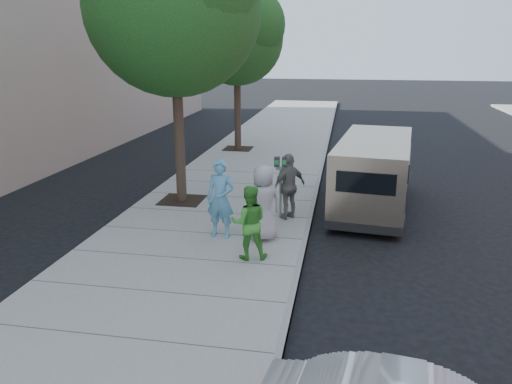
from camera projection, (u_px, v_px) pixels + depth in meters
ground at (243, 241)px, 11.73m from camera, size 120.00×120.00×0.00m
sidewalk at (202, 236)px, 11.88m from camera, size 5.00×60.00×0.15m
curb_face at (305, 242)px, 11.46m from camera, size 0.12×60.00×0.16m
tree_near at (175, 0)px, 12.82m from camera, size 4.62×4.60×7.53m
tree_far at (238, 34)px, 20.18m from camera, size 3.92×3.80×6.49m
parking_meter at (281, 174)px, 12.54m from camera, size 0.34×0.13×1.61m
van at (374, 172)px, 13.82m from camera, size 2.40×5.55×2.00m
person_officer at (220, 199)px, 11.38m from camera, size 0.72×0.52×1.83m
person_green_shirt at (249, 222)px, 10.24m from camera, size 0.88×0.75×1.57m
person_gray_shirt at (263, 203)px, 11.22m from camera, size 1.02×0.94×1.75m
person_striped_polo at (289, 186)px, 12.65m from camera, size 0.99×1.00×1.69m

